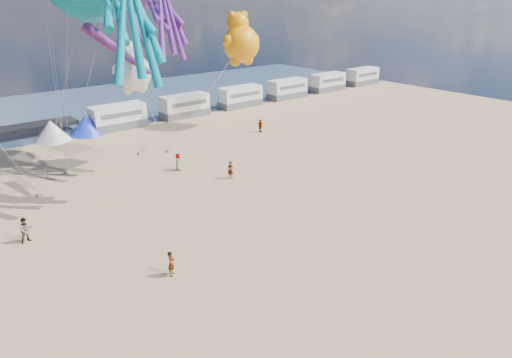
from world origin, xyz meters
The scene contains 25 objects.
ground centered at (0.00, 0.00, 0.00)m, with size 120.00×120.00×0.00m, color tan.
water centered at (0.00, 55.00, 0.02)m, with size 120.00×120.00×0.00m, color #334962.
motorhome_0 centered at (6.00, 40.00, 1.50)m, with size 6.60×2.50×3.00m, color silver.
motorhome_1 centered at (15.50, 40.00, 1.50)m, with size 6.60×2.50×3.00m, color silver.
motorhome_2 centered at (25.00, 40.00, 1.50)m, with size 6.60×2.50×3.00m, color silver.
motorhome_3 centered at (34.50, 40.00, 1.50)m, with size 6.60×2.50×3.00m, color silver.
motorhome_4 centered at (44.00, 40.00, 1.50)m, with size 6.60×2.50×3.00m, color silver.
motorhome_5 centered at (53.50, 40.00, 1.50)m, with size 6.60×2.50×3.00m, color silver.
tent_white centered at (-2.00, 40.00, 1.20)m, with size 4.00×4.00×2.40m, color white.
tent_blue centered at (2.00, 40.00, 1.20)m, with size 4.00×4.00×2.40m, color #1933CC.
rope_line centered at (0.00, -5.00, 0.02)m, with size 0.03×0.03×34.00m, color #F2338C.
standing_person centered at (-5.02, 7.64, 0.79)m, with size 0.58×0.38×1.59m, color tan.
beachgoer_0 centered at (4.26, 22.64, 0.84)m, with size 0.61×0.40×1.68m, color #7F6659.
beachgoer_1 centered at (-10.54, 17.28, 0.89)m, with size 0.87×0.57×1.78m, color #7F6659.
beachgoer_3 centered at (18.59, 27.69, 0.78)m, with size 1.01×0.58×1.56m, color #7F6659.
beachgoer_5 centered at (6.82, 17.83, 0.81)m, with size 1.51×0.48×1.63m, color #7F6659.
sandbag_a centered at (-7.69, 24.72, 0.11)m, with size 0.50×0.35×0.22m, color gray.
sandbag_b centered at (4.34, 29.89, 0.11)m, with size 0.50×0.35×0.22m, color gray.
sandbag_c centered at (6.24, 28.05, 0.11)m, with size 0.50×0.35×0.22m, color gray.
sandbag_d centered at (3.61, 29.33, 0.11)m, with size 0.50×0.35×0.22m, color gray.
sandbag_e centered at (-4.22, 28.53, 0.11)m, with size 0.50×0.35×0.22m, color gray.
kite_panda centered at (2.62, 27.03, 8.79)m, with size 4.07×3.83×5.75m, color white, non-canonical shape.
kite_teddy_orange centered at (18.83, 31.59, 10.02)m, with size 5.28×4.97×7.46m, color #FC9809, non-canonical shape.
windsock_mid centered at (-1.38, 20.64, 11.61)m, with size 1.00×6.84×6.84m, color red, non-canonical shape.
windsock_right centered at (0.79, 20.97, 12.63)m, with size 0.90×4.30×4.30m, color red, non-canonical shape.
Camera 1 is at (-15.76, -13.27, 15.44)m, focal length 32.00 mm.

